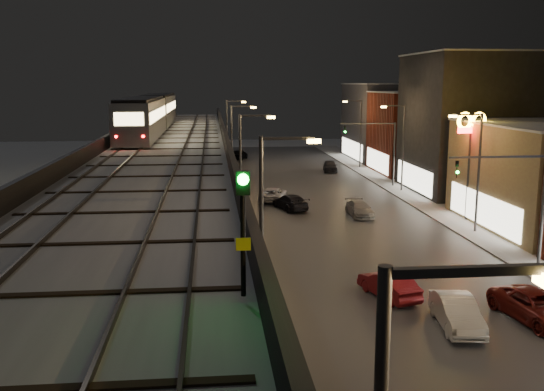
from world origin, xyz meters
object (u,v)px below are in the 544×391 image
rail_signal (243,209)px  car_far_white (239,155)px  car_mid_silver (273,195)px  car_mid_dark (290,203)px  car_onc_dark (538,308)px  car_near_white (389,286)px  car_onc_silver (457,314)px  car_onc_white (360,210)px  subway_train (152,113)px  car_onc_red (330,166)px

rail_signal → car_far_white: rail_signal is taller
car_mid_silver → car_mid_dark: size_ratio=1.01×
rail_signal → car_onc_dark: rail_signal is taller
car_mid_dark → car_far_white: 36.52m
rail_signal → car_mid_silver: 45.12m
car_near_white → car_far_white: 59.56m
car_onc_silver → car_onc_dark: (4.09, 0.32, -0.02)m
car_onc_silver → car_onc_dark: car_onc_silver is taller
car_near_white → car_onc_white: (3.28, 19.61, -0.06)m
subway_train → car_onc_red: subway_train is taller
car_onc_white → car_onc_red: size_ratio=1.02×
car_near_white → car_onc_dark: size_ratio=0.80×
rail_signal → car_mid_silver: (5.14, 44.12, -7.90)m
car_onc_red → car_mid_dark: bearing=-101.7°
rail_signal → car_mid_dark: size_ratio=0.59×
rail_signal → car_near_white: 20.72m
car_onc_dark → car_near_white: bearing=137.3°
car_near_white → car_mid_silver: car_near_white is taller
rail_signal → car_onc_silver: 18.40m
subway_train → car_onc_silver: size_ratio=7.65×
car_near_white → car_mid_silver: size_ratio=0.88×
car_onc_red → car_mid_silver: bearing=-108.3°
car_mid_dark → car_onc_silver: car_onc_silver is taller
car_far_white → car_onc_red: 17.46m
rail_signal → car_onc_white: size_ratio=0.63×
car_mid_silver → car_onc_red: car_onc_red is taller
subway_train → car_far_white: bearing=70.8°
car_mid_silver → car_onc_white: (6.63, -7.33, -0.03)m
car_mid_dark → car_onc_silver: 27.46m
car_onc_white → car_onc_dark: bearing=-84.6°
car_mid_dark → car_far_white: bearing=-102.4°
car_onc_dark → car_onc_red: size_ratio=1.22×
subway_train → car_mid_dark: bearing=-33.3°
car_mid_silver → car_onc_red: (9.28, 18.88, 0.07)m
car_onc_silver → subway_train: bearing=121.9°
car_far_white → car_onc_white: 40.61m
car_near_white → car_onc_white: car_near_white is taller
subway_train → car_onc_white: size_ratio=7.93×
rail_signal → car_mid_dark: (6.28, 40.13, -7.88)m
car_near_white → car_onc_red: (5.93, 45.82, 0.04)m
car_onc_silver → rail_signal: bearing=-122.3°
subway_train → car_onc_dark: (20.93, -35.15, -7.57)m
car_near_white → car_onc_dark: car_onc_dark is taller
rail_signal → car_onc_dark: size_ratio=0.53×
car_onc_dark → rail_signal: bearing=-147.6°
subway_train → car_mid_dark: size_ratio=7.31×
rail_signal → car_onc_white: bearing=72.3°
rail_signal → car_mid_dark: rail_signal is taller
car_near_white → rail_signal: bearing=47.1°
car_near_white → car_mid_silver: bearing=-99.5°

